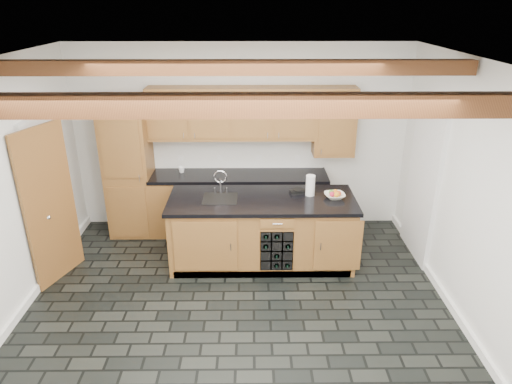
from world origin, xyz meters
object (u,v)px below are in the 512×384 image
(kitchen_scale, at_px, (298,191))
(paper_towel, at_px, (310,185))
(island, at_px, (262,231))
(fruit_bowl, at_px, (335,196))

(kitchen_scale, xyz_separation_m, paper_towel, (0.16, -0.06, 0.11))
(island, distance_m, paper_towel, 0.89)
(island, relative_size, fruit_bowl, 9.36)
(kitchen_scale, bearing_deg, fruit_bowl, -30.78)
(island, xyz_separation_m, kitchen_scale, (0.48, 0.19, 0.49))
(island, bearing_deg, kitchen_scale, 21.32)
(paper_towel, bearing_deg, island, -168.79)
(island, xyz_separation_m, paper_towel, (0.64, 0.13, 0.60))
(kitchen_scale, bearing_deg, island, -170.24)
(fruit_bowl, height_order, paper_towel, paper_towel)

